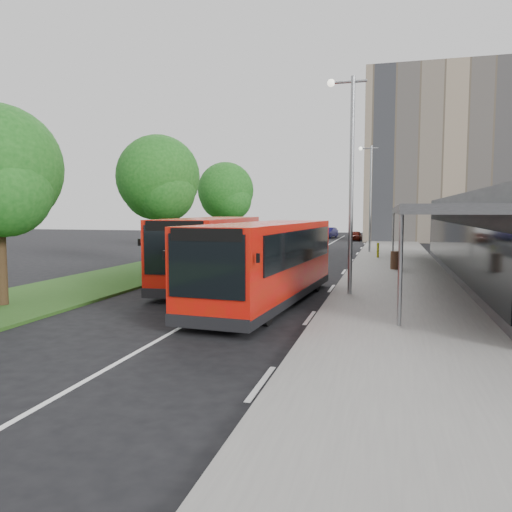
{
  "coord_description": "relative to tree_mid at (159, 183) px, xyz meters",
  "views": [
    {
      "loc": [
        5.56,
        -16.91,
        3.26
      ],
      "look_at": [
        0.58,
        1.87,
        1.5
      ],
      "focal_mm": 35.0,
      "sensor_mm": 36.0,
      "label": 1
    }
  ],
  "objects": [
    {
      "name": "station_building",
      "position": [
        17.87,
        -1.05,
        -2.8
      ],
      "size": [
        7.7,
        26.0,
        4.0
      ],
      "color": "#2A2B2D",
      "rests_on": "ground"
    },
    {
      "name": "bollard",
      "position": [
        11.93,
        8.29,
        -4.21
      ],
      "size": [
        0.21,
        0.21,
        0.98
      ],
      "primitive_type": "cylinder",
      "rotation": [
        0.0,
        0.0,
        -0.41
      ],
      "color": "#E4E60C",
      "rests_on": "pavement"
    },
    {
      "name": "car_far",
      "position": [
        5.54,
        34.85,
        -4.21
      ],
      "size": [
        2.08,
        4.03,
        1.26
      ],
      "primitive_type": "imported",
      "rotation": [
        0.0,
        0.0,
        -0.2
      ],
      "color": "navy",
      "rests_on": "ground"
    },
    {
      "name": "tree_far",
      "position": [
        0.0,
        12.0,
        -0.25
      ],
      "size": [
        4.46,
        4.46,
        7.12
      ],
      "color": "#332314",
      "rests_on": "ground"
    },
    {
      "name": "tree_mid",
      "position": [
        0.0,
        0.0,
        0.0
      ],
      "size": [
        4.67,
        4.67,
        7.5
      ],
      "color": "#332314",
      "rests_on": "ground"
    },
    {
      "name": "lamp_post_far",
      "position": [
        11.13,
        12.95,
        -0.13
      ],
      "size": [
        1.44,
        0.28,
        8.0
      ],
      "color": "gray",
      "rests_on": "pavement"
    },
    {
      "name": "litter_bin",
      "position": [
        12.99,
        1.64,
        -4.21
      ],
      "size": [
        0.69,
        0.69,
        0.96
      ],
      "primitive_type": "cylinder",
      "rotation": [
        0.0,
        0.0,
        -0.37
      ],
      "color": "#3B2518",
      "rests_on": "pavement"
    },
    {
      "name": "bus_main",
      "position": [
        8.5,
        -9.12,
        -3.39
      ],
      "size": [
        3.33,
        10.21,
        2.84
      ],
      "rotation": [
        0.0,
        0.0,
        -0.08
      ],
      "color": "red",
      "rests_on": "ground"
    },
    {
      "name": "kerb_dashes",
      "position": [
        10.31,
        9.95,
        -4.84
      ],
      "size": [
        0.12,
        56.0,
        0.01
      ],
      "color": "silver",
      "rests_on": "ground"
    },
    {
      "name": "bus_second",
      "position": [
        5.04,
        -5.05,
        -3.33
      ],
      "size": [
        3.56,
        10.6,
        2.95
      ],
      "rotation": [
        0.0,
        0.0,
        0.09
      ],
      "color": "red",
      "rests_on": "ground"
    },
    {
      "name": "office_block",
      "position": [
        21.01,
        32.95,
        4.16
      ],
      "size": [
        22.0,
        12.0,
        18.0
      ],
      "primitive_type": "cube",
      "color": "tan",
      "rests_on": "ground"
    },
    {
      "name": "lamp_post_near",
      "position": [
        11.13,
        -7.05,
        -0.13
      ],
      "size": [
        1.44,
        0.28,
        8.0
      ],
      "color": "gray",
      "rests_on": "pavement"
    },
    {
      "name": "grass_verge",
      "position": [
        0.01,
        10.95,
        -4.79
      ],
      "size": [
        5.0,
        80.0,
        0.1
      ],
      "primitive_type": "cube",
      "color": "#234616",
      "rests_on": "ground"
    },
    {
      "name": "car_near",
      "position": [
        9.06,
        30.27,
        -4.31
      ],
      "size": [
        1.38,
        3.19,
        1.07
      ],
      "primitive_type": "imported",
      "rotation": [
        0.0,
        0.0,
        -0.03
      ],
      "color": "#63160E",
      "rests_on": "ground"
    },
    {
      "name": "lane_centre_line",
      "position": [
        7.01,
        5.95,
        -4.84
      ],
      "size": [
        0.12,
        70.0,
        0.01
      ],
      "primitive_type": "cube",
      "color": "silver",
      "rests_on": "ground"
    },
    {
      "name": "ground",
      "position": [
        7.01,
        -9.05,
        -4.84
      ],
      "size": [
        120.0,
        120.0,
        0.0
      ],
      "primitive_type": "plane",
      "color": "black",
      "rests_on": "ground"
    },
    {
      "name": "pavement",
      "position": [
        13.01,
        10.95,
        -4.77
      ],
      "size": [
        5.0,
        80.0,
        0.15
      ],
      "primitive_type": "cube",
      "color": "slate",
      "rests_on": "ground"
    }
  ]
}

